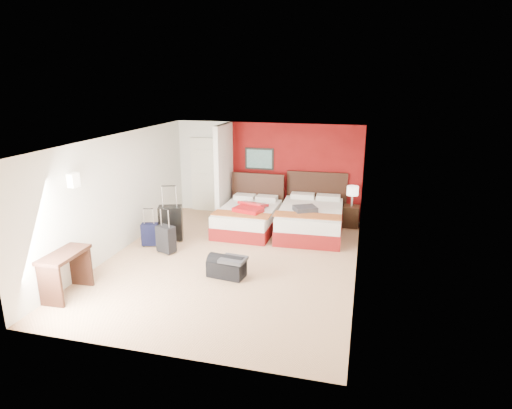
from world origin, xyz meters
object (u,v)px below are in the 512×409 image
(bed_left, at_px, (248,219))
(bed_right, at_px, (310,221))
(nightstand, at_px, (351,216))
(red_suitcase_open, at_px, (251,207))
(suitcase_black, at_px, (171,224))
(desk, at_px, (66,274))
(suitcase_charcoal, at_px, (166,240))
(suitcase_navy, at_px, (150,235))
(duffel_bag, at_px, (227,268))
(table_lamp, at_px, (352,196))

(bed_left, height_order, bed_right, bed_right)
(nightstand, bearing_deg, red_suitcase_open, -155.58)
(suitcase_black, xyz_separation_m, desk, (-0.59, -2.88, 0.00))
(nightstand, relative_size, suitcase_charcoal, 0.95)
(suitcase_navy, bearing_deg, desk, -111.83)
(suitcase_black, bearing_deg, duffel_bag, -58.74)
(suitcase_navy, bearing_deg, bed_left, 24.74)
(bed_left, xyz_separation_m, bed_right, (1.52, 0.16, 0.03))
(duffel_bag, bearing_deg, bed_right, 73.75)
(table_lamp, height_order, duffel_bag, table_lamp)
(desk, bearing_deg, duffel_bag, 27.39)
(red_suitcase_open, height_order, table_lamp, table_lamp)
(nightstand, xyz_separation_m, duffel_bag, (-2.14, -3.52, -0.09))
(suitcase_navy, relative_size, desk, 0.52)
(table_lamp, bearing_deg, duffel_bag, -121.35)
(bed_right, relative_size, duffel_bag, 3.08)
(bed_right, relative_size, table_lamp, 4.18)
(bed_left, relative_size, table_lamp, 3.76)
(suitcase_black, bearing_deg, red_suitcase_open, 12.09)
(nightstand, distance_m, duffel_bag, 4.12)
(nightstand, xyz_separation_m, desk, (-4.56, -4.90, 0.12))
(red_suitcase_open, bearing_deg, duffel_bag, -70.16)
(bed_right, xyz_separation_m, red_suitcase_open, (-1.42, -0.26, 0.31))
(red_suitcase_open, bearing_deg, bed_left, 150.32)
(table_lamp, bearing_deg, red_suitcase_open, -156.49)
(suitcase_black, height_order, suitcase_charcoal, suitcase_black)
(bed_left, height_order, nightstand, bed_left)
(bed_left, relative_size, nightstand, 3.55)
(bed_right, bearing_deg, suitcase_black, -159.93)
(bed_left, bearing_deg, suitcase_navy, -139.02)
(bed_right, bearing_deg, nightstand, 37.30)
(bed_right, height_order, suitcase_black, suitcase_black)
(suitcase_black, distance_m, suitcase_charcoal, 0.76)
(duffel_bag, bearing_deg, suitcase_charcoal, 161.72)
(bed_left, relative_size, duffel_bag, 2.76)
(suitcase_navy, distance_m, duffel_bag, 2.39)
(nightstand, xyz_separation_m, suitcase_black, (-3.97, -2.02, 0.12))
(bed_right, height_order, red_suitcase_open, red_suitcase_open)
(bed_left, xyz_separation_m, suitcase_charcoal, (-1.31, -1.81, -0.00))
(table_lamp, distance_m, duffel_bag, 4.16)
(suitcase_charcoal, bearing_deg, bed_right, 55.33)
(suitcase_black, relative_size, suitcase_charcoal, 1.39)
(nightstand, distance_m, table_lamp, 0.52)
(suitcase_navy, relative_size, duffel_bag, 0.71)
(red_suitcase_open, xyz_separation_m, duffel_bag, (0.20, -2.50, -0.45))
(bed_left, distance_m, suitcase_navy, 2.40)
(red_suitcase_open, bearing_deg, nightstand, 38.83)
(bed_left, distance_m, suitcase_black, 1.89)
(red_suitcase_open, distance_m, duffel_bag, 2.55)
(bed_left, xyz_separation_m, suitcase_black, (-1.53, -1.10, 0.11))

